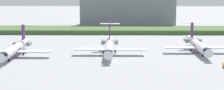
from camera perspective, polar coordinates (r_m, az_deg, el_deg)
ground_plane at (r=140.56m, az=0.09°, el=0.01°), size 500.00×500.00×0.00m
grass_berm at (r=178.06m, az=0.21°, el=2.28°), size 320.00×20.00×2.00m
regional_jet_second at (r=122.13m, az=-14.39°, el=-0.48°), size 22.81×31.00×9.00m
regional_jet_third at (r=121.81m, az=-0.41°, el=-0.21°), size 22.81×31.00×9.00m
regional_jet_fourth at (r=128.58m, az=12.86°, el=0.05°), size 22.81×31.00×9.00m
distant_hangar at (r=207.66m, az=2.32°, el=5.09°), size 49.86×25.16×15.21m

